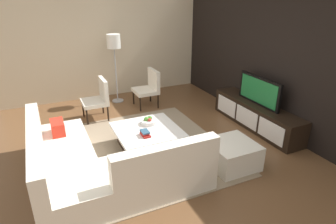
{
  "coord_description": "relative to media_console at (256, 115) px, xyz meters",
  "views": [
    {
      "loc": [
        4.07,
        -1.43,
        2.58
      ],
      "look_at": [
        -0.16,
        0.52,
        0.6
      ],
      "focal_mm": 30.79,
      "sensor_mm": 36.0,
      "label": 1
    }
  ],
  "objects": [
    {
      "name": "media_console",
      "position": [
        0.0,
        0.0,
        0.0
      ],
      "size": [
        2.18,
        0.48,
        0.5
      ],
      "color": "black",
      "rests_on": "ground"
    },
    {
      "name": "floor_lamp",
      "position": [
        -2.6,
        -2.14,
        1.13
      ],
      "size": [
        0.32,
        0.32,
        1.64
      ],
      "color": "#A5A5AA",
      "rests_on": "ground"
    },
    {
      "name": "accent_chair_near",
      "position": [
        -1.76,
        -2.76,
        0.24
      ],
      "size": [
        0.56,
        0.51,
        0.87
      ],
      "rotation": [
        0.0,
        0.0,
        -0.14
      ],
      "color": "black",
      "rests_on": "ground"
    },
    {
      "name": "accent_chair_far",
      "position": [
        -2.0,
        -1.52,
        0.24
      ],
      "size": [
        0.58,
        0.52,
        0.87
      ],
      "rotation": [
        0.0,
        0.0,
        -0.01
      ],
      "color": "black",
      "rests_on": "ground"
    },
    {
      "name": "area_rug",
      "position": [
        -0.1,
        -2.4,
        -0.24
      ],
      "size": [
        3.0,
        2.72,
        0.01
      ],
      "primitive_type": "cube",
      "color": "gray",
      "rests_on": "ground"
    },
    {
      "name": "side_wall_left",
      "position": [
        -3.2,
        -2.2,
        1.15
      ],
      "size": [
        0.12,
        5.2,
        2.8
      ],
      "primitive_type": "cube",
      "color": "beige",
      "rests_on": "ground"
    },
    {
      "name": "book_stack",
      "position": [
        0.12,
        -2.42,
        0.17
      ],
      "size": [
        0.22,
        0.13,
        0.09
      ],
      "color": "maroon",
      "rests_on": "coffee_table"
    },
    {
      "name": "fruit_bowl",
      "position": [
        -0.28,
        -2.2,
        0.18
      ],
      "size": [
        0.28,
        0.28,
        0.14
      ],
      "color": "silver",
      "rests_on": "coffee_table"
    },
    {
      "name": "ground_plane",
      "position": [
        -0.0,
        -2.4,
        -0.25
      ],
      "size": [
        14.0,
        14.0,
        0.0
      ],
      "primitive_type": "plane",
      "color": "brown"
    },
    {
      "name": "feature_wall_back",
      "position": [
        -0.0,
        0.3,
        1.15
      ],
      "size": [
        6.4,
        0.12,
        2.8
      ],
      "primitive_type": "cube",
      "color": "black",
      "rests_on": "ground"
    },
    {
      "name": "television",
      "position": [
        -0.0,
        0.0,
        0.52
      ],
      "size": [
        1.1,
        0.06,
        0.54
      ],
      "color": "black",
      "rests_on": "media_console"
    },
    {
      "name": "ottoman",
      "position": [
        0.95,
        -1.28,
        -0.05
      ],
      "size": [
        0.7,
        0.7,
        0.4
      ],
      "primitive_type": "cube",
      "color": "silver",
      "rests_on": "ground"
    },
    {
      "name": "coffee_table",
      "position": [
        -0.1,
        -2.3,
        -0.05
      ],
      "size": [
        1.07,
        1.07,
        0.38
      ],
      "color": "black",
      "rests_on": "ground"
    },
    {
      "name": "sectional_couch",
      "position": [
        0.5,
        -3.29,
        0.03
      ],
      "size": [
        2.33,
        2.29,
        0.83
      ],
      "color": "silver",
      "rests_on": "ground"
    }
  ]
}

